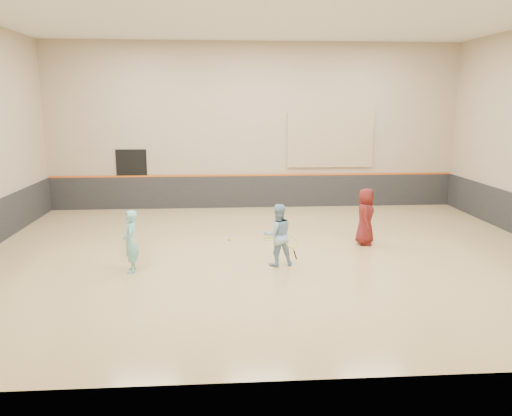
{
  "coord_description": "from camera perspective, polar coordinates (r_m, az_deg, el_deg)",
  "views": [
    {
      "loc": [
        -1.24,
        -12.35,
        3.85
      ],
      "look_at": [
        -0.35,
        0.4,
        1.15
      ],
      "focal_mm": 35.0,
      "sensor_mm": 36.0,
      "label": 1
    }
  ],
  "objects": [
    {
      "name": "instructor",
      "position": [
        11.95,
        2.51,
        -3.09
      ],
      "size": [
        0.81,
        0.68,
        1.51
      ],
      "primitive_type": "imported",
      "rotation": [
        0.0,
        0.0,
        3.3
      ],
      "color": "#8DB7DB",
      "rests_on": "floor"
    },
    {
      "name": "girl",
      "position": [
        11.85,
        -14.13,
        -3.73
      ],
      "size": [
        0.4,
        0.56,
        1.45
      ],
      "primitive_type": "imported",
      "rotation": [
        0.0,
        0.0,
        -1.47
      ],
      "color": "#7CD5D8",
      "rests_on": "floor"
    },
    {
      "name": "wainscot_back",
      "position": [
        18.64,
        -0.13,
        1.9
      ],
      "size": [
        14.9,
        0.04,
        1.2
      ],
      "primitive_type": "cube",
      "color": "#232326",
      "rests_on": "floor"
    },
    {
      "name": "ball_under_racket",
      "position": [
        13.33,
        2.67,
        -4.71
      ],
      "size": [
        0.07,
        0.07,
        0.07
      ],
      "primitive_type": "sphere",
      "color": "gold",
      "rests_on": "floor"
    },
    {
      "name": "ball_in_hand",
      "position": [
        13.9,
        12.99,
        -0.06
      ],
      "size": [
        0.07,
        0.07,
        0.07
      ],
      "primitive_type": "sphere",
      "color": "yellow",
      "rests_on": "young_man"
    },
    {
      "name": "acoustic_panel",
      "position": [
        18.79,
        8.5,
        7.69
      ],
      "size": [
        3.2,
        0.08,
        2.0
      ],
      "primitive_type": "cube",
      "color": "tan",
      "rests_on": "wall_back"
    },
    {
      "name": "doorway",
      "position": [
        18.81,
        -13.96,
        3.18
      ],
      "size": [
        1.1,
        0.05,
        2.2
      ],
      "primitive_type": "cube",
      "color": "black",
      "rests_on": "floor"
    },
    {
      "name": "young_man",
      "position": [
        14.05,
        12.39,
        -0.95
      ],
      "size": [
        0.68,
        0.87,
        1.57
      ],
      "primitive_type": "imported",
      "rotation": [
        0.0,
        0.0,
        1.31
      ],
      "color": "maroon",
      "rests_on": "floor"
    },
    {
      "name": "room",
      "position": [
        12.77,
        1.69,
        -1.83
      ],
      "size": [
        15.04,
        12.04,
        6.22
      ],
      "color": "tan",
      "rests_on": "ground"
    },
    {
      "name": "held_racket",
      "position": [
        11.88,
        4.1,
        -3.98
      ],
      "size": [
        0.43,
        0.43,
        0.59
      ],
      "primitive_type": null,
      "color": "#CFE632",
      "rests_on": "instructor"
    },
    {
      "name": "spare_racket",
      "position": [
        14.36,
        1.45,
        -3.42
      ],
      "size": [
        0.67,
        0.67,
        0.1
      ],
      "primitive_type": null,
      "color": "#9FC72B",
      "rests_on": "floor"
    },
    {
      "name": "ball_beside_spare",
      "position": [
        14.26,
        -3.09,
        -3.61
      ],
      "size": [
        0.07,
        0.07,
        0.07
      ],
      "primitive_type": "sphere",
      "color": "#C4E435",
      "rests_on": "floor"
    },
    {
      "name": "accent_stripe",
      "position": [
        18.54,
        -0.13,
        3.78
      ],
      "size": [
        14.9,
        0.03,
        0.06
      ],
      "primitive_type": "cube",
      "color": "#D85914",
      "rests_on": "wall_back"
    }
  ]
}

